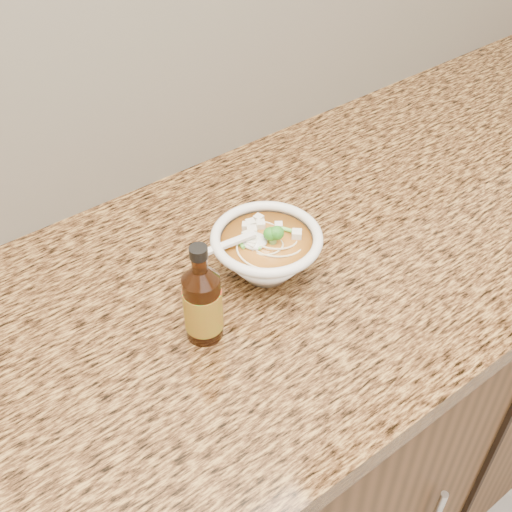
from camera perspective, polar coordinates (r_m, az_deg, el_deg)
cabinet at (r=1.33m, az=-6.02°, el=-19.25°), size 4.00×0.65×0.86m
counter_slab at (r=0.96m, az=-7.93°, el=-6.41°), size 4.00×0.68×0.04m
soup_bowl at (r=0.98m, az=0.92°, el=0.31°), size 0.19×0.17×0.10m
hot_sauce_bottle at (r=0.88m, az=-4.76°, el=-4.24°), size 0.06×0.06×0.16m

